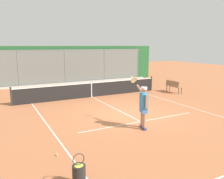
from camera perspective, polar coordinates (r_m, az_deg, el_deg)
ground_plane at (r=11.34m, az=3.51°, el=-6.14°), size 60.00×60.00×0.00m
court_line_markings at (r=10.18m, az=7.80°, el=-8.20°), size 7.56×10.20×0.01m
fence_backdrop at (r=21.01m, az=-12.09°, el=5.99°), size 18.17×1.37×3.28m
tennis_net at (r=15.00m, az=-5.09°, el=-0.02°), size 9.71×0.09×1.07m
tennis_player at (r=9.27m, az=7.78°, el=-3.60°), size 0.41×1.42×2.01m
tennis_ball_near_net at (r=7.47m, az=-13.45°, el=-15.45°), size 0.07×0.07×0.07m
courtside_bench at (r=17.03m, az=14.96°, el=1.01°), size 0.40×1.30×0.84m
ball_basket at (r=5.88m, az=-8.18°, el=-20.01°), size 0.32×0.32×0.83m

